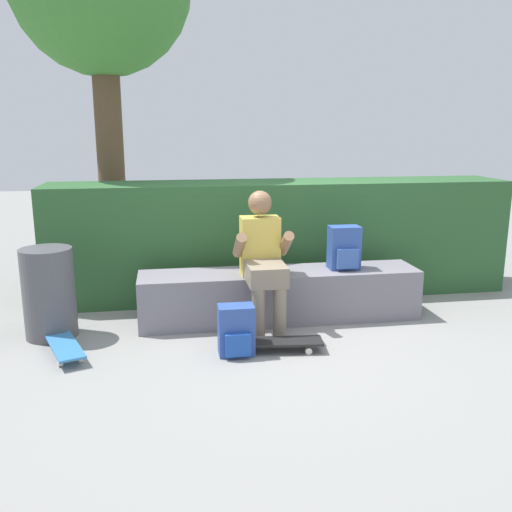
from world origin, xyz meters
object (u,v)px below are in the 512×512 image
Objects in this scene: person_skater at (263,256)px; backpack_on_bench at (344,248)px; skateboard_near_person at (273,342)px; skateboard_beside_bench at (63,343)px; backpack_on_ground at (236,331)px; bench_main at (280,295)px; trash_bin at (49,293)px.

person_skater is 3.03× the size of backpack_on_bench.
skateboard_near_person is 2.04× the size of backpack_on_bench.
skateboard_near_person is 1.24m from backpack_on_bench.
backpack_on_bench is at bearing 14.80° from person_skater.
skateboard_beside_bench is 2.05× the size of backpack_on_bench.
backpack_on_bench is (0.81, 0.21, -0.00)m from person_skater.
backpack_on_ground is (-1.11, -0.75, -0.46)m from backpack_on_bench.
backpack_on_ground is (-0.50, -0.76, -0.04)m from bench_main.
backpack_on_bench is (0.81, 0.73, 0.58)m from skateboard_near_person.
person_skater is at bearing 89.03° from skateboard_near_person.
trash_bin is (-1.82, 0.11, -0.27)m from person_skater.
backpack_on_ground reaches higher than skateboard_beside_bench.
bench_main reaches higher than skateboard_beside_bench.
skateboard_beside_bench is (-1.66, 0.26, 0.00)m from skateboard_near_person.
person_skater reaches higher than skateboard_beside_bench.
backpack_on_bench is (0.60, -0.01, 0.43)m from bench_main.
bench_main is 3.15× the size of skateboard_near_person.
skateboard_beside_bench is 1.06× the size of trash_bin.
person_skater is 0.77m from backpack_on_ground.
skateboard_near_person is at bearing -90.97° from person_skater.
backpack_on_bench reaches higher than bench_main.
skateboard_beside_bench is at bearing -169.19° from backpack_on_bench.
bench_main is 0.74m from backpack_on_bench.
skateboard_near_person is 1.68m from skateboard_beside_bench.
skateboard_near_person is at bearing -138.03° from backpack_on_bench.
bench_main is 1.94m from skateboard_beside_bench.
person_skater is 0.83m from backpack_on_bench.
backpack_on_ground is (-0.30, -0.53, -0.47)m from person_skater.
person_skater is 1.78m from skateboard_beside_bench.
skateboard_near_person is 0.32m from backpack_on_ground.
backpack_on_ground is (1.36, -0.27, 0.12)m from skateboard_beside_bench.
backpack_on_bench is at bearing -0.90° from bench_main.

